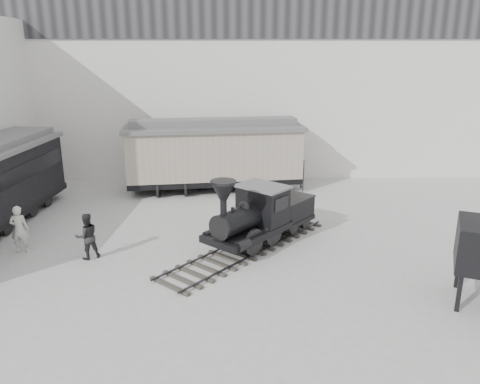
{
  "coord_description": "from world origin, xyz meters",
  "views": [
    {
      "loc": [
        0.12,
        -13.35,
        7.36
      ],
      "look_at": [
        0.53,
        4.39,
        2.0
      ],
      "focal_mm": 35.0,
      "sensor_mm": 36.0,
      "label": 1
    }
  ],
  "objects_px": {
    "locomotive": "(258,218)",
    "visitor_b": "(87,236)",
    "visitor_a": "(19,229)",
    "boxcar": "(214,153)"
  },
  "relations": [
    {
      "from": "locomotive",
      "to": "boxcar",
      "type": "xyz_separation_m",
      "value": [
        -1.92,
        7.75,
        0.96
      ]
    },
    {
      "from": "locomotive",
      "to": "visitor_a",
      "type": "height_order",
      "value": "locomotive"
    },
    {
      "from": "boxcar",
      "to": "visitor_b",
      "type": "bearing_deg",
      "value": -123.06
    },
    {
      "from": "visitor_a",
      "to": "visitor_b",
      "type": "bearing_deg",
      "value": 163.51
    },
    {
      "from": "visitor_b",
      "to": "boxcar",
      "type": "bearing_deg",
      "value": -147.85
    },
    {
      "from": "locomotive",
      "to": "visitor_b",
      "type": "distance_m",
      "value": 6.44
    },
    {
      "from": "locomotive",
      "to": "visitor_b",
      "type": "xyz_separation_m",
      "value": [
        -6.33,
        -1.14,
        -0.22
      ]
    },
    {
      "from": "boxcar",
      "to": "visitor_a",
      "type": "relative_size",
      "value": 5.31
    },
    {
      "from": "boxcar",
      "to": "visitor_a",
      "type": "distance_m",
      "value": 10.96
    },
    {
      "from": "visitor_a",
      "to": "boxcar",
      "type": "bearing_deg",
      "value": -134.21
    }
  ]
}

